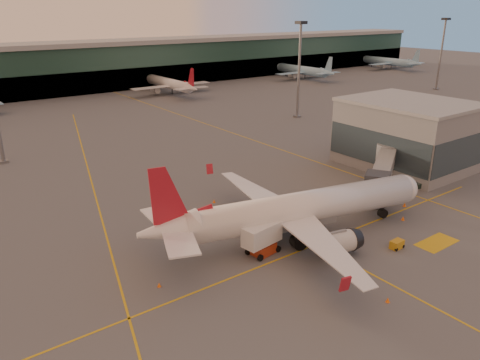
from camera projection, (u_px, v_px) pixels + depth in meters
ground at (316, 273)px, 53.62m from camera, size 600.00×600.00×0.00m
taxi_markings at (107, 180)px, 83.10m from camera, size 100.12×173.00×0.01m
terminal at (16, 71)px, 157.60m from camera, size 400.00×20.00×17.60m
gate_building at (408, 134)px, 88.41m from camera, size 18.40×22.40×12.60m
mast_east_near at (299, 63)px, 126.02m from camera, size 2.40×2.40×25.60m
mast_east_far at (442, 49)px, 170.94m from camera, size 2.40×2.40×25.60m
distant_aircraft_row at (74, 104)px, 148.72m from camera, size 350.00×34.00×13.00m
main_airplane at (295, 210)px, 60.59m from camera, size 40.19×36.56×12.24m
jet_bridge at (384, 167)px, 76.84m from camera, size 18.87×13.16×6.00m
catering_truck at (262, 237)px, 57.15m from camera, size 5.38×2.89×3.98m
gpu_cart at (397, 244)px, 59.11m from camera, size 1.89×1.16×1.08m
pushback_tug at (381, 191)px, 76.33m from camera, size 3.09×1.68×1.59m
cone_nose at (405, 205)px, 71.67m from camera, size 0.50×0.50×0.64m
cone_tail at (159, 285)px, 50.97m from camera, size 0.41×0.41×0.52m
cone_wing_right at (388, 300)px, 48.29m from camera, size 0.43×0.43×0.55m
cone_wing_left at (214, 201)px, 73.13m from camera, size 0.44×0.44×0.56m
cone_fwd at (403, 218)px, 67.07m from camera, size 0.47×0.47×0.60m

